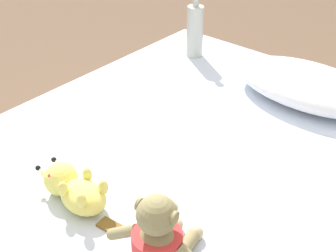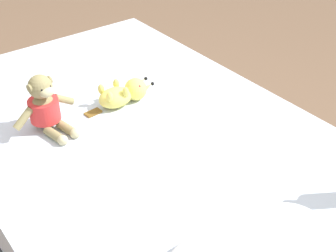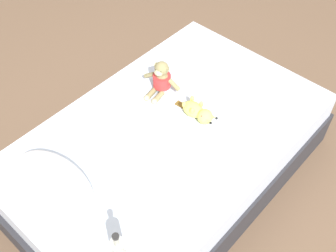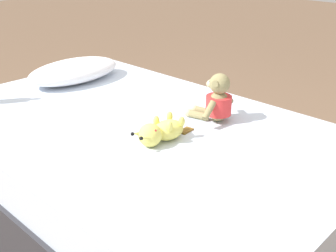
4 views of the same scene
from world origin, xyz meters
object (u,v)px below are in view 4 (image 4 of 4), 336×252
object	(u,v)px
bed	(138,169)
plush_monkey	(217,101)
pillow	(74,71)
plush_yellow_creature	(161,131)

from	to	relation	value
bed	plush_monkey	world-z (taller)	plush_monkey
pillow	plush_yellow_creature	size ratio (longest dim) A/B	1.82
bed	plush_yellow_creature	bearing A→B (deg)	-105.63
pillow	plush_monkey	xyz separation A→B (m)	(0.11, -1.00, 0.03)
pillow	bed	bearing A→B (deg)	-102.99
bed	plush_monkey	distance (m)	0.51
pillow	plush_monkey	distance (m)	1.00
pillow	plush_monkey	bearing A→B (deg)	-83.49
plush_yellow_creature	pillow	bearing A→B (deg)	76.41
plush_monkey	plush_yellow_creature	bearing A→B (deg)	175.48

